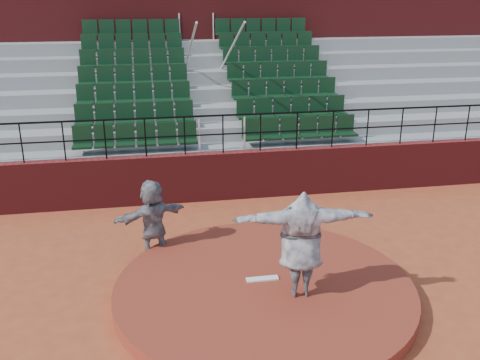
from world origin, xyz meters
name	(u,v)px	position (x,y,z in m)	size (l,w,h in m)	color
ground	(264,295)	(0.00, 0.00, 0.00)	(90.00, 90.00, 0.00)	#A64625
pitchers_mound	(264,290)	(0.00, 0.00, 0.12)	(5.50, 5.50, 0.25)	maroon
pitching_rubber	(262,279)	(0.00, 0.15, 0.27)	(0.60, 0.15, 0.03)	white
boundary_wall	(223,176)	(0.00, 5.00, 0.65)	(24.00, 0.30, 1.30)	maroon
wall_railing	(223,126)	(0.00, 5.00, 2.03)	(24.04, 0.05, 1.03)	black
seating_deck	(207,117)	(0.00, 8.65, 1.44)	(24.00, 5.97, 4.63)	gray
press_box_facade	(193,40)	(0.00, 12.60, 3.55)	(24.00, 3.00, 7.10)	maroon
pitcher	(301,244)	(0.54, -0.43, 1.22)	(2.38, 0.65, 1.94)	black
fielder	(153,219)	(-1.95, 1.96, 0.85)	(1.58, 0.50, 1.70)	black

